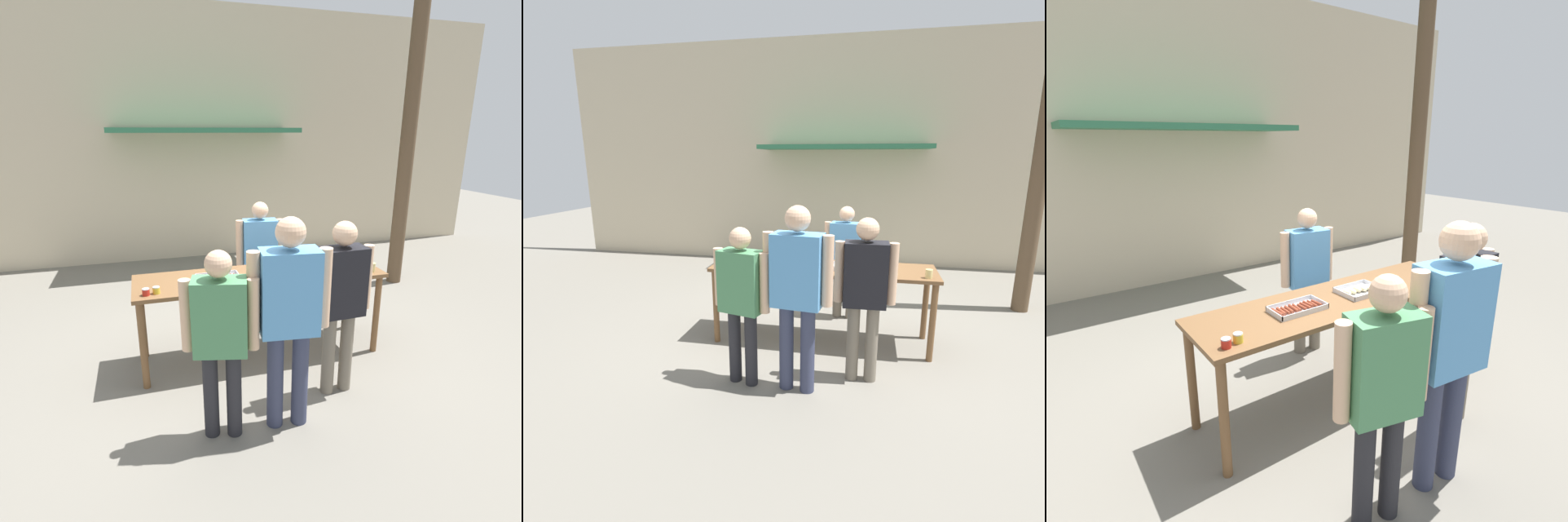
{
  "view_description": "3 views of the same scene",
  "coord_description": "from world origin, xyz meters",
  "views": [
    {
      "loc": [
        -1.14,
        -3.89,
        2.4
      ],
      "look_at": [
        0.0,
        0.0,
        1.09
      ],
      "focal_mm": 28.0,
      "sensor_mm": 36.0,
      "label": 1
    },
    {
      "loc": [
        0.49,
        -4.67,
        2.2
      ],
      "look_at": [
        -0.46,
        -0.02,
        0.99
      ],
      "focal_mm": 28.0,
      "sensor_mm": 36.0,
      "label": 2
    },
    {
      "loc": [
        -2.12,
        -2.47,
        2.24
      ],
      "look_at": [
        0.23,
        0.81,
        1.02
      ],
      "focal_mm": 28.0,
      "sensor_mm": 36.0,
      "label": 3
    }
  ],
  "objects": [
    {
      "name": "condiment_jar_ketchup",
      "position": [
        -1.08,
        -0.23,
        0.98
      ],
      "size": [
        0.07,
        0.07,
        0.07
      ],
      "color": "gold",
      "rests_on": "serving_table"
    },
    {
      "name": "food_tray_sausages",
      "position": [
        -0.47,
        -0.02,
        0.96
      ],
      "size": [
        0.44,
        0.25,
        0.04
      ],
      "color": "silver",
      "rests_on": "serving_table"
    },
    {
      "name": "condiment_jar_mustard",
      "position": [
        -1.18,
        -0.25,
        0.98
      ],
      "size": [
        0.07,
        0.07,
        0.07
      ],
      "color": "#B22319",
      "rests_on": "serving_table"
    },
    {
      "name": "beer_cup",
      "position": [
        1.17,
        -0.25,
        0.99
      ],
      "size": [
        0.08,
        0.08,
        0.1
      ],
      "color": "#DBC67A",
      "rests_on": "serving_table"
    },
    {
      "name": "person_customer_holding_hotdog",
      "position": [
        -0.65,
        -1.13,
        0.94
      ],
      "size": [
        0.58,
        0.32,
        1.58
      ],
      "rotation": [
        0.0,
        0.0,
        2.9
      ],
      "color": "#232328",
      "rests_on": "ground"
    },
    {
      "name": "food_tray_buns",
      "position": [
        0.2,
        -0.02,
        0.97
      ],
      "size": [
        0.38,
        0.29,
        0.06
      ],
      "color": "silver",
      "rests_on": "serving_table"
    },
    {
      "name": "person_server_behind_table",
      "position": [
        0.23,
        0.81,
        0.93
      ],
      "size": [
        0.6,
        0.28,
        1.57
      ],
      "rotation": [
        0.0,
        0.0,
        -0.12
      ],
      "color": "#756B5B",
      "rests_on": "ground"
    },
    {
      "name": "building_facade_back",
      "position": [
        0.0,
        3.98,
        2.26
      ],
      "size": [
        12.0,
        1.11,
        4.5
      ],
      "color": "beige",
      "rests_on": "ground"
    },
    {
      "name": "person_customer_with_cup",
      "position": [
        0.5,
        -0.84,
        0.99
      ],
      "size": [
        0.6,
        0.24,
        1.67
      ],
      "rotation": [
        0.0,
        0.0,
        3.17
      ],
      "color": "#756B5B",
      "rests_on": "ground"
    },
    {
      "name": "person_customer_waiting_in_line",
      "position": [
        -0.11,
        -1.15,
        1.07
      ],
      "size": [
        0.66,
        0.31,
        1.8
      ],
      "rotation": [
        0.0,
        0.0,
        3.02
      ],
      "color": "#333851",
      "rests_on": "ground"
    },
    {
      "name": "serving_table",
      "position": [
        0.0,
        0.0,
        0.84
      ],
      "size": [
        2.63,
        0.73,
        0.94
      ],
      "color": "brown",
      "rests_on": "ground"
    },
    {
      "name": "ground_plane",
      "position": [
        0.0,
        0.0,
        0.0
      ],
      "size": [
        24.0,
        24.0,
        0.0
      ],
      "primitive_type": "plane",
      "color": "slate"
    }
  ]
}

